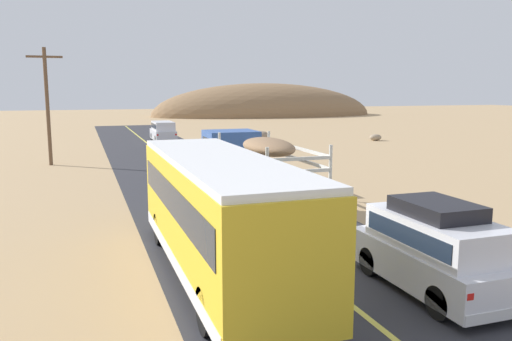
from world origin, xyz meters
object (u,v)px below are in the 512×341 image
Objects in this scene: boulder_mid_field at (375,137)px; boulder_far_horizon at (262,136)px; livestock_truck at (244,159)px; suv_near at (434,247)px; power_pole_mid at (47,103)px; car_far at (163,131)px; bus at (219,212)px.

boulder_far_horizon reaches higher than boulder_mid_field.
suv_near is at bearing -85.74° from livestock_truck.
boulder_mid_field is at bearing 14.04° from power_pole_mid.
car_far is 20.57m from boulder_mid_field.
suv_near reaches higher than boulder_far_horizon.
livestock_truck is 0.97× the size of bus.
boulder_mid_field is (20.13, 21.04, -1.48)m from livestock_truck.
car_far reaches higher than boulder_far_horizon.
bus is 36.14m from car_far.
bus is at bearing -127.94° from boulder_mid_field.
bus is 7.20× the size of boulder_far_horizon.
bus reaches higher than livestock_truck.
power_pole_mid is at bearing 110.91° from suv_near.
livestock_truck is 29.16m from boulder_mid_field.
livestock_truck is 7.89× the size of boulder_mid_field.
power_pole_mid is 30.34m from boulder_mid_field.
car_far is 15.98m from power_pole_mid.
livestock_truck reaches higher than car_far.
bus is 1.31× the size of power_pole_mid.
bus is at bearing -77.08° from power_pole_mid.
livestock_truck is 16.63m from power_pole_mid.
car_far is at bearing 167.09° from boulder_far_horizon.
suv_near reaches higher than boulder_mid_field.
boulder_mid_field is at bearing 52.06° from bus.
bus is (-3.73, -9.56, -0.04)m from livestock_truck.
bus is at bearing -111.28° from livestock_truck.
boulder_far_horizon is at bearing 68.62° from livestock_truck.
suv_near is 3.33× the size of boulder_far_horizon.
boulder_mid_field is (19.86, -5.31, -0.77)m from car_far.
suv_near is 3.76× the size of boulder_mid_field.
suv_near is at bearing -69.09° from power_pole_mid.
livestock_truck is at bearing -133.74° from boulder_mid_field.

